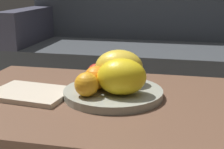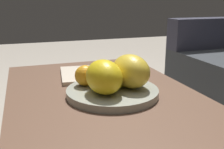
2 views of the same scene
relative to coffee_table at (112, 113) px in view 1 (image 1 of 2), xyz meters
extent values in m
cube|color=brown|center=(0.00, 0.00, 0.03)|extent=(1.07, 0.66, 0.04)
cylinder|color=brown|center=(-0.49, 0.29, -0.19)|extent=(0.05, 0.05, 0.39)
cube|color=#36393E|center=(-0.02, 1.09, -0.18)|extent=(1.70, 0.70, 0.40)
cube|color=#363B43|center=(-0.02, 1.37, 0.27)|extent=(1.70, 0.14, 0.50)
cube|color=#363645|center=(-0.80, 1.09, 0.13)|extent=(0.14, 0.70, 0.22)
cylinder|color=#999C8D|center=(0.00, 0.02, 0.06)|extent=(0.32, 0.32, 0.03)
ellipsoid|color=yellow|center=(0.01, 0.09, 0.13)|extent=(0.18, 0.15, 0.12)
ellipsoid|color=yellow|center=(0.04, -0.02, 0.13)|extent=(0.17, 0.13, 0.11)
sphere|color=orange|center=(-0.06, -0.06, 0.11)|extent=(0.07, 0.07, 0.07)
sphere|color=orange|center=(-0.06, 0.02, 0.11)|extent=(0.08, 0.08, 0.08)
sphere|color=red|center=(-0.08, 0.11, 0.10)|extent=(0.06, 0.06, 0.06)
ellipsoid|color=yellow|center=(-0.02, 0.07, 0.09)|extent=(0.14, 0.12, 0.03)
ellipsoid|color=yellow|center=(-0.02, 0.07, 0.09)|extent=(0.15, 0.10, 0.03)
ellipsoid|color=gold|center=(-0.02, 0.05, 0.11)|extent=(0.14, 0.11, 0.03)
ellipsoid|color=yellow|center=(-0.01, 0.06, 0.11)|extent=(0.15, 0.10, 0.03)
cube|color=beige|center=(-0.27, -0.02, 0.05)|extent=(0.27, 0.21, 0.02)
camera|label=1|loc=(0.22, -0.97, 0.41)|focal=53.21mm
camera|label=2|loc=(0.82, -0.26, 0.37)|focal=42.23mm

